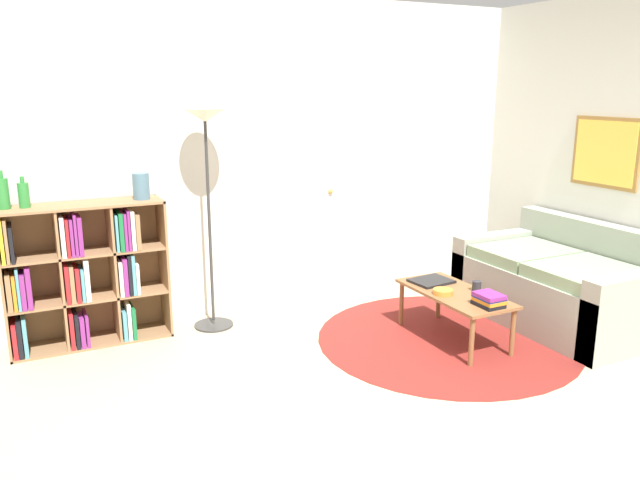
{
  "coord_description": "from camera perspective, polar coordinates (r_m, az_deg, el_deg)",
  "views": [
    {
      "loc": [
        -2.01,
        -2.3,
        1.88
      ],
      "look_at": [
        -0.18,
        1.42,
        0.85
      ],
      "focal_mm": 35.0,
      "sensor_mm": 36.0,
      "label": 1
    }
  ],
  "objects": [
    {
      "name": "book_stack_on_table",
      "position": [
        4.53,
        15.19,
        -5.29
      ],
      "size": [
        0.17,
        0.2,
        0.09
      ],
      "color": "black",
      "rests_on": "coffee_table"
    },
    {
      "name": "bowl",
      "position": [
        4.71,
        11.18,
        -4.66
      ],
      "size": [
        0.15,
        0.15,
        0.04
      ],
      "color": "orange",
      "rests_on": "coffee_table"
    },
    {
      "name": "floor_lamp",
      "position": [
        4.8,
        -10.37,
        8.27
      ],
      "size": [
        0.33,
        0.33,
        1.72
      ],
      "color": "#333333",
      "rests_on": "ground_plane"
    },
    {
      "name": "ground_plane",
      "position": [
        3.59,
        13.36,
        -18.07
      ],
      "size": [
        14.0,
        14.0,
        0.0
      ],
      "primitive_type": "plane",
      "color": "tan"
    },
    {
      "name": "rug",
      "position": [
        4.91,
        11.51,
        -8.81
      ],
      "size": [
        1.97,
        1.97,
        0.01
      ],
      "color": "maroon",
      "rests_on": "ground_plane"
    },
    {
      "name": "bookshelf",
      "position": [
        4.9,
        -20.94,
        -3.04
      ],
      "size": [
        1.14,
        0.34,
        1.06
      ],
      "color": "#936B47",
      "rests_on": "ground_plane"
    },
    {
      "name": "coffee_table",
      "position": [
        4.8,
        12.2,
        -5.14
      ],
      "size": [
        0.45,
        0.94,
        0.38
      ],
      "color": "brown",
      "rests_on": "ground_plane"
    },
    {
      "name": "cup",
      "position": [
        4.83,
        14.13,
        -4.09
      ],
      "size": [
        0.07,
        0.07,
        0.08
      ],
      "color": "#28282D",
      "rests_on": "coffee_table"
    },
    {
      "name": "wall_back",
      "position": [
        5.34,
        -3.93,
        7.53
      ],
      "size": [
        7.66,
        0.11,
        2.6
      ],
      "color": "silver",
      "rests_on": "ground_plane"
    },
    {
      "name": "bottle_middle",
      "position": [
        4.77,
        -25.46,
        3.76
      ],
      "size": [
        0.07,
        0.07,
        0.22
      ],
      "color": "#2D8438",
      "rests_on": "bookshelf"
    },
    {
      "name": "vase_on_shelf",
      "position": [
        4.82,
        -16.04,
        4.75
      ],
      "size": [
        0.12,
        0.12,
        0.2
      ],
      "color": "slate",
      "rests_on": "bookshelf"
    },
    {
      "name": "laptop",
      "position": [
        4.97,
        10.14,
        -3.71
      ],
      "size": [
        0.33,
        0.28,
        0.02
      ],
      "color": "black",
      "rests_on": "coffee_table"
    },
    {
      "name": "bottle_left",
      "position": [
        4.77,
        -27.02,
        3.84
      ],
      "size": [
        0.08,
        0.08,
        0.27
      ],
      "color": "#2D8438",
      "rests_on": "bookshelf"
    },
    {
      "name": "couch",
      "position": [
        5.46,
        21.34,
        -3.96
      ],
      "size": [
        0.93,
        1.56,
        0.79
      ],
      "color": "gray",
      "rests_on": "ground_plane"
    },
    {
      "name": "wall_right",
      "position": [
        5.68,
        24.35,
        6.86
      ],
      "size": [
        0.08,
        5.58,
        2.6
      ],
      "color": "silver",
      "rests_on": "ground_plane"
    }
  ]
}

